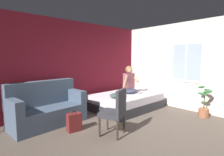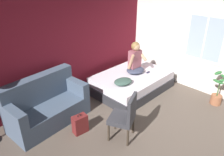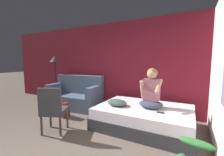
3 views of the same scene
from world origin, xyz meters
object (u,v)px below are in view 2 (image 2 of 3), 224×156
(potted_plant, at_px, (217,93))
(side_chair, at_px, (125,116))
(throw_pillow, at_px, (123,82))
(cell_phone, at_px, (148,72))
(bed, at_px, (132,82))
(backpack, at_px, (80,124))
(person_seated, at_px, (135,61))
(couch, at_px, (46,106))

(potted_plant, bearing_deg, side_chair, 162.36)
(throw_pillow, xyz_separation_m, cell_phone, (0.99, -0.04, -0.07))
(bed, height_order, backpack, bed)
(bed, distance_m, backpack, 2.15)
(side_chair, height_order, throw_pillow, side_chair)
(person_seated, xyz_separation_m, throw_pillow, (-0.73, -0.23, -0.29))
(person_seated, xyz_separation_m, cell_phone, (0.26, -0.27, -0.35))
(person_seated, distance_m, cell_phone, 0.51)
(side_chair, bearing_deg, couch, 116.61)
(potted_plant, bearing_deg, backpack, 152.69)
(bed, bearing_deg, backpack, -169.53)
(couch, distance_m, backpack, 0.87)
(couch, height_order, backpack, couch)
(backpack, xyz_separation_m, cell_phone, (2.52, 0.15, 0.29))
(side_chair, height_order, person_seated, person_seated)
(couch, height_order, cell_phone, couch)
(bed, relative_size, cell_phone, 14.54)
(backpack, distance_m, throw_pillow, 1.58)
(side_chair, xyz_separation_m, potted_plant, (2.54, -0.81, -0.23))
(side_chair, relative_size, potted_plant, 1.15)
(couch, height_order, person_seated, person_seated)
(bed, xyz_separation_m, backpack, (-2.11, -0.39, -0.04))
(couch, distance_m, potted_plant, 4.10)
(backpack, xyz_separation_m, potted_plant, (3.06, -1.58, 0.11))
(person_seated, height_order, potted_plant, person_seated)
(couch, bearing_deg, person_seated, -8.81)
(bed, distance_m, side_chair, 1.99)
(side_chair, xyz_separation_m, person_seated, (1.74, 1.19, 0.30))
(couch, xyz_separation_m, cell_phone, (2.79, -0.66, 0.09))
(bed, height_order, cell_phone, cell_phone)
(throw_pillow, distance_m, potted_plant, 2.36)
(couch, bearing_deg, potted_plant, -35.62)
(side_chair, relative_size, cell_phone, 6.81)
(bed, relative_size, person_seated, 2.39)
(couch, relative_size, side_chair, 1.80)
(bed, xyz_separation_m, throw_pillow, (-0.58, -0.20, 0.31))
(person_seated, relative_size, backpack, 1.91)
(cell_phone, bearing_deg, backpack, 89.09)
(bed, bearing_deg, side_chair, -143.80)
(potted_plant, bearing_deg, bed, 115.79)
(throw_pillow, relative_size, cell_phone, 3.33)
(throw_pillow, distance_m, cell_phone, 1.00)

